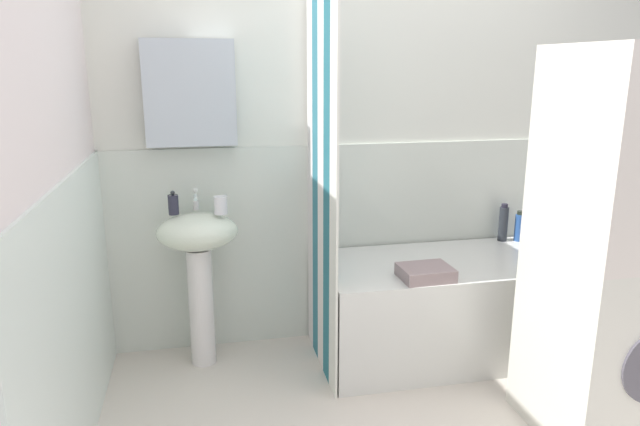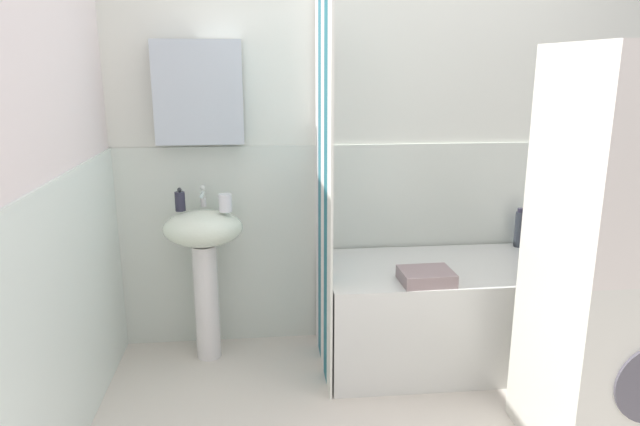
# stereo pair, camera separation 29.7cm
# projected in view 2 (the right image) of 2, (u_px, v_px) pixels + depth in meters

# --- Properties ---
(wall_back_tiled) EXTENTS (3.60, 0.18, 2.40)m
(wall_back_tiled) POSITION_uv_depth(u_px,v_px,m) (368.00, 154.00, 3.43)
(wall_back_tiled) COLOR silver
(wall_back_tiled) RESTS_ON ground_plane
(wall_left_tiled) EXTENTS (0.07, 1.81, 2.40)m
(wall_left_tiled) POSITION_uv_depth(u_px,v_px,m) (51.00, 198.00, 2.40)
(wall_left_tiled) COLOR silver
(wall_left_tiled) RESTS_ON ground_plane
(sink) EXTENTS (0.44, 0.34, 0.88)m
(sink) POSITION_uv_depth(u_px,v_px,m) (204.00, 252.00, 3.23)
(sink) COLOR white
(sink) RESTS_ON ground_plane
(faucet) EXTENTS (0.03, 0.12, 0.12)m
(faucet) POSITION_uv_depth(u_px,v_px,m) (203.00, 197.00, 3.24)
(faucet) COLOR silver
(faucet) RESTS_ON sink
(soap_dispenser) EXTENTS (0.06, 0.06, 0.13)m
(soap_dispenser) POSITION_uv_depth(u_px,v_px,m) (180.00, 201.00, 3.16)
(soap_dispenser) COLOR #262636
(soap_dispenser) RESTS_ON sink
(toothbrush_cup) EXTENTS (0.07, 0.07, 0.10)m
(toothbrush_cup) POSITION_uv_depth(u_px,v_px,m) (225.00, 203.00, 3.15)
(toothbrush_cup) COLOR white
(toothbrush_cup) RESTS_ON sink
(bathtub) EXTENTS (1.42, 0.72, 0.57)m
(bathtub) POSITION_uv_depth(u_px,v_px,m) (450.00, 312.00, 3.30)
(bathtub) COLOR silver
(bathtub) RESTS_ON ground_plane
(shower_curtain) EXTENTS (0.01, 0.72, 2.00)m
(shower_curtain) POSITION_uv_depth(u_px,v_px,m) (324.00, 193.00, 3.05)
(shower_curtain) COLOR white
(shower_curtain) RESTS_ON ground_plane
(shampoo_bottle) EXTENTS (0.05, 0.05, 0.19)m
(shampoo_bottle) POSITION_uv_depth(u_px,v_px,m) (536.00, 233.00, 3.53)
(shampoo_bottle) COLOR #284F96
(shampoo_bottle) RESTS_ON bathtub
(body_wash_bottle) EXTENTS (0.06, 0.06, 0.24)m
(body_wash_bottle) POSITION_uv_depth(u_px,v_px,m) (519.00, 228.00, 3.53)
(body_wash_bottle) COLOR #262A30
(body_wash_bottle) RESTS_ON bathtub
(towel_folded) EXTENTS (0.27, 0.22, 0.07)m
(towel_folded) POSITION_uv_depth(u_px,v_px,m) (426.00, 276.00, 2.96)
(towel_folded) COLOR gray
(towel_folded) RESTS_ON bathtub
(washer_dryer_stack) EXTENTS (0.60, 0.60, 1.74)m
(washer_dryer_stack) POSITION_uv_depth(u_px,v_px,m) (621.00, 261.00, 2.38)
(washer_dryer_stack) COLOR silver
(washer_dryer_stack) RESTS_ON ground_plane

